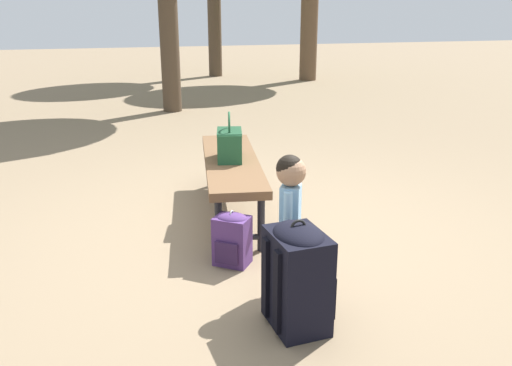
{
  "coord_description": "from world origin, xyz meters",
  "views": [
    {
      "loc": [
        3.31,
        -1.02,
        1.55
      ],
      "look_at": [
        0.1,
        -0.09,
        0.45
      ],
      "focal_mm": 37.48,
      "sensor_mm": 36.0,
      "label": 1
    }
  ],
  "objects_px": {
    "handbag": "(230,143)",
    "backpack_large": "(297,274)",
    "child_standing": "(290,203)",
    "backpack_small": "(232,237)",
    "park_bench": "(231,166)"
  },
  "relations": [
    {
      "from": "backpack_small",
      "to": "park_bench",
      "type": "bearing_deg",
      "value": 166.45
    },
    {
      "from": "child_standing",
      "to": "backpack_small",
      "type": "height_order",
      "value": "child_standing"
    },
    {
      "from": "backpack_small",
      "to": "handbag",
      "type": "bearing_deg",
      "value": 167.24
    },
    {
      "from": "child_standing",
      "to": "backpack_small",
      "type": "xyz_separation_m",
      "value": [
        -0.41,
        -0.23,
        -0.35
      ]
    },
    {
      "from": "handbag",
      "to": "backpack_large",
      "type": "xyz_separation_m",
      "value": [
        1.59,
        -0.04,
        -0.29
      ]
    },
    {
      "from": "handbag",
      "to": "child_standing",
      "type": "relative_size",
      "value": 0.46
    },
    {
      "from": "handbag",
      "to": "backpack_small",
      "type": "distance_m",
      "value": 0.94
    },
    {
      "from": "park_bench",
      "to": "backpack_small",
      "type": "height_order",
      "value": "park_bench"
    },
    {
      "from": "park_bench",
      "to": "backpack_small",
      "type": "xyz_separation_m",
      "value": [
        0.85,
        -0.2,
        -0.21
      ]
    },
    {
      "from": "backpack_large",
      "to": "child_standing",
      "type": "bearing_deg",
      "value": 166.82
    },
    {
      "from": "park_bench",
      "to": "backpack_small",
      "type": "bearing_deg",
      "value": -13.55
    },
    {
      "from": "child_standing",
      "to": "handbag",
      "type": "bearing_deg",
      "value": -177.86
    },
    {
      "from": "backpack_large",
      "to": "handbag",
      "type": "bearing_deg",
      "value": 178.71
    },
    {
      "from": "child_standing",
      "to": "backpack_small",
      "type": "distance_m",
      "value": 0.59
    },
    {
      "from": "backpack_large",
      "to": "backpack_small",
      "type": "distance_m",
      "value": 0.78
    }
  ]
}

